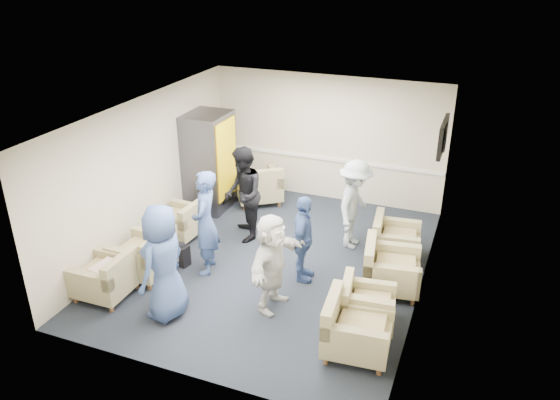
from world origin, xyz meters
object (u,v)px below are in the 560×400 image
at_px(armchair_corner, 259,187).
at_px(person_front_right, 272,263).
at_px(armchair_right_far, 393,241).
at_px(person_mid_right, 303,239).
at_px(vending_machine, 209,162).
at_px(armchair_left_far, 182,222).
at_px(person_back_left, 243,194).
at_px(armchair_left_near, 108,278).
at_px(person_mid_left, 205,223).
at_px(armchair_right_near, 353,330).
at_px(armchair_right_midnear, 364,307).
at_px(person_front_left, 163,263).
at_px(person_back_right, 354,205).
at_px(armchair_right_midfar, 388,270).
at_px(armchair_left_mid, 146,257).

bearing_deg(armchair_corner, person_front_right, 81.16).
bearing_deg(armchair_right_far, person_mid_right, 128.51).
bearing_deg(person_front_right, vending_machine, 48.79).
height_order(armchair_left_far, person_back_left, person_back_left).
xyz_separation_m(armchair_left_near, armchair_corner, (0.81, 4.09, 0.04)).
distance_m(person_mid_left, person_back_left, 1.28).
height_order(armchair_right_near, vending_machine, vending_machine).
distance_m(armchair_right_midnear, person_front_left, 2.97).
xyz_separation_m(armchair_right_far, person_back_right, (-0.76, 0.14, 0.51)).
relative_size(armchair_right_midnear, armchair_right_midfar, 0.86).
bearing_deg(person_front_right, armchair_right_midnear, -80.51).
bearing_deg(person_mid_left, person_front_left, -15.31).
relative_size(armchair_right_near, armchair_right_far, 1.05).
relative_size(vending_machine, person_front_right, 1.31).
bearing_deg(armchair_left_far, person_back_left, 114.95).
height_order(armchair_left_near, vending_machine, vending_machine).
bearing_deg(armchair_left_mid, person_front_right, 90.13).
xyz_separation_m(armchair_right_midnear, person_front_right, (-1.41, -0.06, 0.47)).
height_order(armchair_corner, person_front_left, person_front_left).
relative_size(armchair_right_midfar, person_back_right, 0.60).
xyz_separation_m(armchair_left_mid, person_mid_right, (2.47, 0.84, 0.40)).
height_order(armchair_right_midnear, armchair_corner, armchair_corner).
xyz_separation_m(armchair_right_midfar, person_front_left, (-2.92, -1.87, 0.55)).
height_order(armchair_left_near, armchair_left_mid, armchair_left_mid).
bearing_deg(armchair_right_midfar, person_front_left, 113.67).
height_order(armchair_left_far, person_mid_right, person_mid_right).
bearing_deg(armchair_right_far, vending_machine, 73.61).
bearing_deg(armchair_corner, armchair_right_midfar, 109.43).
height_order(armchair_corner, person_back_left, person_back_left).
distance_m(armchair_right_midnear, person_mid_right, 1.55).
distance_m(person_back_left, person_front_right, 2.27).
xyz_separation_m(armchair_left_mid, armchair_right_near, (3.70, -0.62, 0.00)).
relative_size(armchair_right_midfar, person_front_left, 0.56).
bearing_deg(armchair_left_far, armchair_left_mid, 10.11).
distance_m(armchair_right_near, vending_machine, 5.25).
xyz_separation_m(person_mid_left, person_front_right, (1.41, -0.56, -0.13)).
bearing_deg(person_front_left, armchair_right_far, 140.90).
relative_size(armchair_left_mid, armchair_right_midfar, 0.89).
bearing_deg(vending_machine, armchair_left_mid, -84.83).
distance_m(armchair_corner, person_front_right, 3.82).
height_order(armchair_left_mid, armchair_right_near, armchair_right_near).
bearing_deg(armchair_right_midnear, armchair_left_near, 92.59).
distance_m(armchair_left_far, armchair_right_midnear, 4.07).
relative_size(armchair_left_mid, armchair_left_far, 1.06).
distance_m(armchair_right_near, person_mid_right, 1.94).
height_order(armchair_left_near, person_mid_left, person_mid_left).
relative_size(armchair_left_near, armchair_left_mid, 0.93).
bearing_deg(person_front_right, armchair_corner, 33.30).
bearing_deg(armchair_right_near, vending_machine, 44.42).
distance_m(armchair_left_far, armchair_corner, 2.11).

